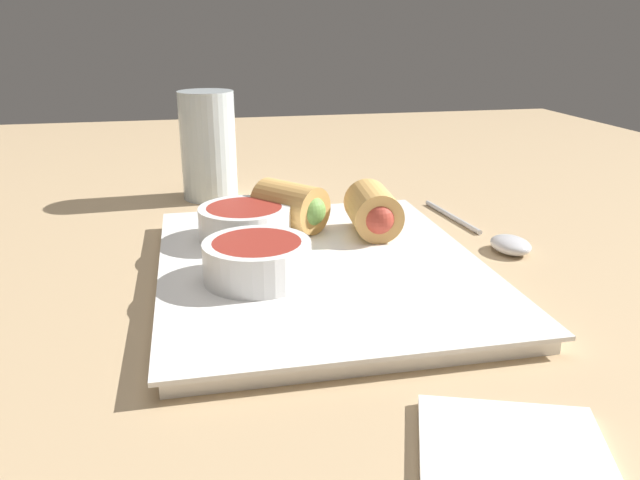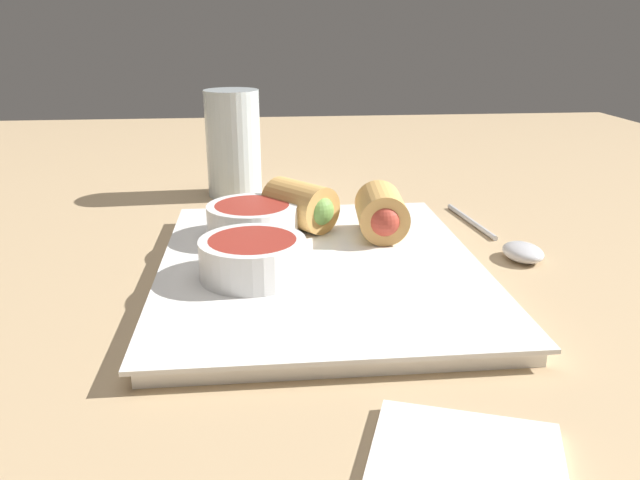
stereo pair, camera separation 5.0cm
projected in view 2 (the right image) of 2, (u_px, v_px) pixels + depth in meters
table_surface at (349, 291)px, 50.05cm from camera, size 180.00×140.00×2.00cm
serving_plate at (320, 269)px, 49.85cm from camera, size 31.18×25.10×1.50cm
roll_front_left at (303, 206)px, 56.58cm from camera, size 7.40×7.17×4.29cm
roll_front_right at (382, 213)px, 54.39cm from camera, size 6.97×4.77×4.29cm
dipping_bowl_near at (253, 256)px, 46.04cm from camera, size 7.94×7.94×2.90cm
dipping_bowl_far at (252, 219)px, 54.59cm from camera, size 7.94×7.94×2.90cm
spoon at (516, 248)px, 54.76cm from camera, size 18.22×3.71×1.46cm
drinking_glass at (233, 144)px, 72.07cm from camera, size 6.25×6.25×12.19cm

